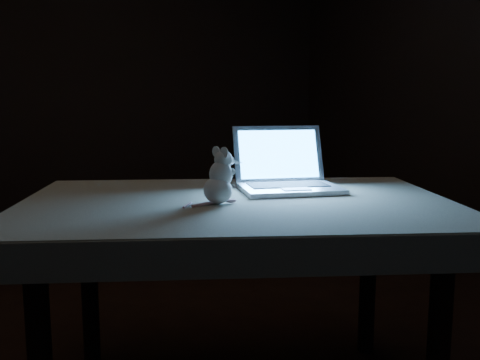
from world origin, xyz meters
name	(u,v)px	position (x,y,z in m)	size (l,w,h in m)	color
back_wall	(66,73)	(0.00, 2.50, 1.30)	(4.50, 0.04, 2.60)	black
table	(237,304)	(0.19, -0.30, 0.37)	(1.38, 0.89, 0.74)	black
tablecloth	(227,212)	(0.18, -0.24, 0.70)	(1.49, 1.00, 0.11)	#B9AF95
laptop	(291,158)	(0.45, -0.22, 0.88)	(0.37, 0.32, 0.25)	silver
plush_mouse	(218,176)	(0.11, -0.33, 0.85)	(0.14, 0.14, 0.19)	white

